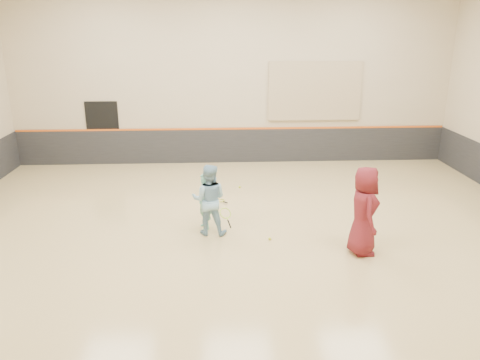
{
  "coord_description": "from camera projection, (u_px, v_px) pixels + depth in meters",
  "views": [
    {
      "loc": [
        -0.6,
        -10.08,
        4.58
      ],
      "look_at": [
        -0.06,
        0.4,
        1.15
      ],
      "focal_mm": 35.0,
      "sensor_mm": 36.0,
      "label": 1
    }
  ],
  "objects": [
    {
      "name": "wainscot_back",
      "position": [
        234.0,
        146.0,
        16.5
      ],
      "size": [
        14.9,
        0.04,
        1.2
      ],
      "primitive_type": "cube",
      "color": "#232326",
      "rests_on": "floor"
    },
    {
      "name": "young_man",
      "position": [
        364.0,
        211.0,
        9.72
      ],
      "size": [
        0.62,
        0.94,
        1.9
      ],
      "primitive_type": "imported",
      "rotation": [
        0.0,
        0.0,
        1.56
      ],
      "color": "maroon",
      "rests_on": "floor"
    },
    {
      "name": "ball_beside_spare",
      "position": [
        240.0,
        187.0,
        13.99
      ],
      "size": [
        0.07,
        0.07,
        0.07
      ],
      "primitive_type": "sphere",
      "color": "#BEDA32",
      "rests_on": "floor"
    },
    {
      "name": "instructor",
      "position": [
        209.0,
        200.0,
        10.68
      ],
      "size": [
        0.89,
        0.74,
        1.67
      ],
      "primitive_type": "imported",
      "rotation": [
        0.0,
        0.0,
        3.0
      ],
      "color": "#83B1CB",
      "rests_on": "floor"
    },
    {
      "name": "girl",
      "position": [
        205.0,
        201.0,
        11.02
      ],
      "size": [
        0.47,
        0.58,
        1.36
      ],
      "primitive_type": "imported",
      "rotation": [
        0.0,
        0.0,
        -1.24
      ],
      "color": "#72C5B6",
      "rests_on": "floor"
    },
    {
      "name": "held_racket",
      "position": [
        225.0,
        213.0,
        10.44
      ],
      "size": [
        0.43,
        0.43,
        0.46
      ],
      "primitive_type": null,
      "color": "#A9DA2F",
      "rests_on": "instructor"
    },
    {
      "name": "ball_under_racket",
      "position": [
        270.0,
        239.0,
        10.56
      ],
      "size": [
        0.07,
        0.07,
        0.07
      ],
      "primitive_type": "sphere",
      "color": "yellow",
      "rests_on": "floor"
    },
    {
      "name": "acoustic_panel",
      "position": [
        315.0,
        91.0,
        16.02
      ],
      "size": [
        3.2,
        0.08,
        2.0
      ],
      "primitive_type": "cube",
      "color": "tan",
      "rests_on": "wall_back"
    },
    {
      "name": "room",
      "position": [
        243.0,
        199.0,
        10.76
      ],
      "size": [
        15.04,
        12.04,
        6.22
      ],
      "color": "tan",
      "rests_on": "ground"
    },
    {
      "name": "doorway",
      "position": [
        103.0,
        133.0,
        16.13
      ],
      "size": [
        1.1,
        0.05,
        2.2
      ],
      "primitive_type": "cube",
      "color": "black",
      "rests_on": "floor"
    },
    {
      "name": "ball_in_hand",
      "position": [
        377.0,
        204.0,
        9.53
      ],
      "size": [
        0.07,
        0.07,
        0.07
      ],
      "primitive_type": "sphere",
      "color": "#AFCE2F",
      "rests_on": "young_man"
    },
    {
      "name": "accent_stripe",
      "position": [
        233.0,
        129.0,
        16.29
      ],
      "size": [
        14.9,
        0.03,
        0.06
      ],
      "primitive_type": "cube",
      "color": "#D85914",
      "rests_on": "wall_back"
    },
    {
      "name": "spare_racket",
      "position": [
        220.0,
        199.0,
        12.93
      ],
      "size": [
        0.59,
        0.59,
        0.1
      ],
      "primitive_type": null,
      "color": "#ADBB29",
      "rests_on": "floor"
    }
  ]
}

